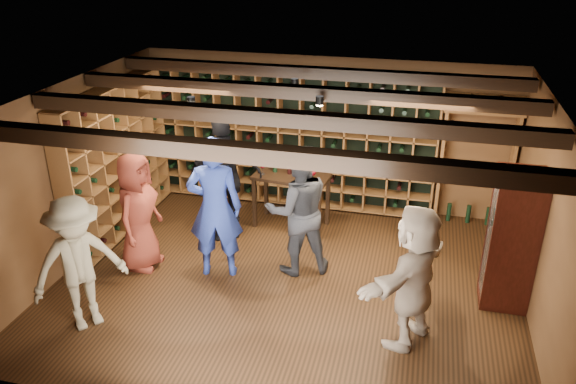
% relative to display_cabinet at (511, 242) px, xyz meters
% --- Properties ---
extents(ground, '(6.00, 6.00, 0.00)m').
position_rel_display_cabinet_xyz_m(ground, '(-2.71, -0.20, -0.86)').
color(ground, '#321C0E').
rests_on(ground, ground).
extents(room_shell, '(6.00, 6.00, 6.00)m').
position_rel_display_cabinet_xyz_m(room_shell, '(-2.71, -0.15, 1.56)').
color(room_shell, brown).
rests_on(room_shell, ground).
extents(wine_rack_back, '(4.65, 0.30, 2.20)m').
position_rel_display_cabinet_xyz_m(wine_rack_back, '(-3.24, 2.13, 0.29)').
color(wine_rack_back, brown).
rests_on(wine_rack_back, ground).
extents(wine_rack_left, '(0.30, 2.65, 2.20)m').
position_rel_display_cabinet_xyz_m(wine_rack_left, '(-5.54, 0.62, 0.29)').
color(wine_rack_left, brown).
rests_on(wine_rack_left, ground).
extents(crate_shelf, '(1.20, 0.32, 2.07)m').
position_rel_display_cabinet_xyz_m(crate_shelf, '(-0.31, 2.12, 0.71)').
color(crate_shelf, brown).
rests_on(crate_shelf, ground).
extents(display_cabinet, '(0.55, 0.50, 1.75)m').
position_rel_display_cabinet_xyz_m(display_cabinet, '(0.00, 0.00, 0.00)').
color(display_cabinet, '#38110B').
rests_on(display_cabinet, ground).
extents(man_blue_shirt, '(0.81, 0.63, 1.96)m').
position_rel_display_cabinet_xyz_m(man_blue_shirt, '(-3.69, -0.21, 0.12)').
color(man_blue_shirt, navy).
rests_on(man_blue_shirt, ground).
extents(man_grey_suit, '(1.09, 1.00, 1.82)m').
position_rel_display_cabinet_xyz_m(man_grey_suit, '(-2.65, 0.13, 0.05)').
color(man_grey_suit, black).
rests_on(man_grey_suit, ground).
extents(guest_red_floral, '(0.55, 0.82, 1.66)m').
position_rel_display_cabinet_xyz_m(guest_red_floral, '(-4.77, -0.29, -0.03)').
color(guest_red_floral, maroon).
rests_on(guest_red_floral, ground).
extents(guest_woman_black, '(1.20, 0.99, 1.92)m').
position_rel_display_cabinet_xyz_m(guest_woman_black, '(-3.90, 0.76, 0.10)').
color(guest_woman_black, black).
rests_on(guest_woman_black, ground).
extents(guest_khaki, '(1.16, 1.21, 1.66)m').
position_rel_display_cabinet_xyz_m(guest_khaki, '(-4.80, -1.64, -0.03)').
color(guest_khaki, gray).
rests_on(guest_khaki, ground).
extents(guest_beige, '(1.16, 1.61, 1.68)m').
position_rel_display_cabinet_xyz_m(guest_beige, '(-1.11, -1.00, -0.02)').
color(guest_beige, tan).
rests_on(guest_beige, ground).
extents(tasting_table, '(1.20, 0.70, 1.14)m').
position_rel_display_cabinet_xyz_m(tasting_table, '(-3.04, 1.35, -0.09)').
color(tasting_table, black).
rests_on(tasting_table, ground).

